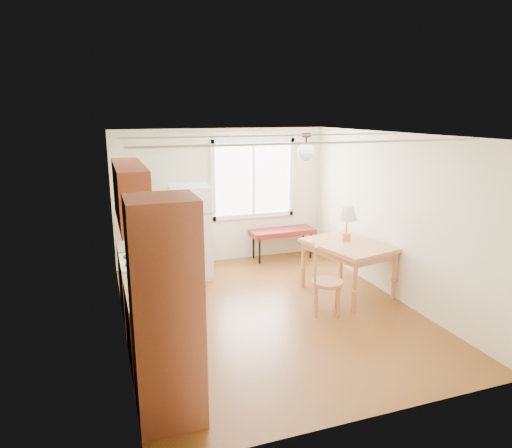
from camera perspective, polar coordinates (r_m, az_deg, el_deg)
name	(u,v)px	position (r m, az deg, el deg)	size (l,w,h in m)	color
room_shell	(270,227)	(6.25, 1.79, -0.40)	(4.60, 5.60, 2.62)	#583012
kitchen_run	(150,287)	(5.41, -13.12, -7.65)	(0.65, 3.40, 2.20)	brown
window_unit	(253,179)	(8.68, -0.33, 5.66)	(1.64, 0.05, 1.51)	white
pendant_light	(306,151)	(6.73, 6.27, 9.06)	(0.26, 0.26, 0.40)	black
refrigerator	(191,232)	(7.85, -8.17, -0.97)	(0.70, 0.71, 1.59)	white
bench	(282,233)	(8.82, 3.31, -1.08)	(1.27, 0.50, 0.58)	maroon
dining_table	(348,250)	(7.23, 11.47, -3.15)	(1.25, 1.49, 0.81)	#B67246
chair	(321,274)	(6.48, 8.10, -6.19)	(0.50, 0.49, 1.01)	#B67246
table_lamp	(347,216)	(7.25, 11.32, 0.99)	(0.32, 0.32, 0.55)	gold
coffee_maker	(156,293)	(4.71, -12.36, -8.45)	(0.20, 0.24, 0.35)	black
kettle	(147,280)	(5.22, -13.46, -6.78)	(0.11, 0.11, 0.20)	red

